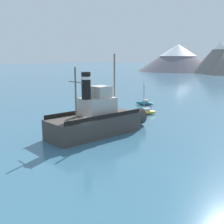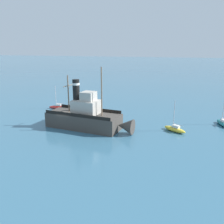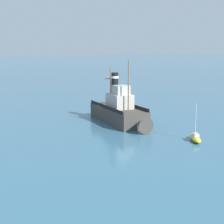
# 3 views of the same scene
# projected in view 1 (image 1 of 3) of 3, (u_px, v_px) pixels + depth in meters

# --- Properties ---
(ground_plane) EXTENTS (600.00, 600.00, 0.00)m
(ground_plane) POSITION_uv_depth(u_px,v_px,m) (84.00, 141.00, 32.47)
(ground_plane) COLOR #38667F
(old_tugboat) EXTENTS (5.22, 14.60, 9.90)m
(old_tugboat) POSITION_uv_depth(u_px,v_px,m) (98.00, 120.00, 34.99)
(old_tugboat) COLOR #423D38
(old_tugboat) RESTS_ON ground
(sailboat_teal) EXTENTS (3.95, 2.20, 4.90)m
(sailboat_teal) POSITION_uv_depth(u_px,v_px,m) (145.00, 103.00, 55.96)
(sailboat_teal) COLOR #23757A
(sailboat_teal) RESTS_ON ground
(sailboat_yellow) EXTENTS (2.87, 3.84, 4.90)m
(sailboat_yellow) POSITION_uv_depth(u_px,v_px,m) (146.00, 112.00, 46.86)
(sailboat_yellow) COLOR gold
(sailboat_yellow) RESTS_ON ground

